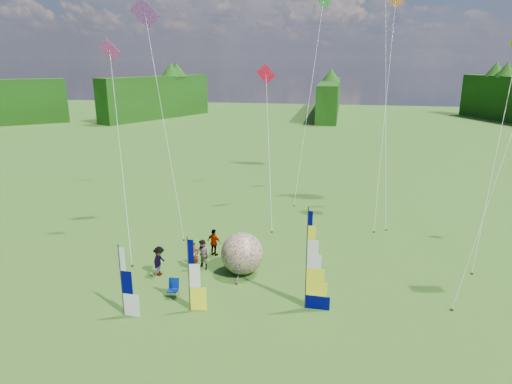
% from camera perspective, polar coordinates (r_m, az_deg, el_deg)
% --- Properties ---
extents(ground, '(220.00, 220.00, 0.00)m').
position_cam_1_polar(ground, '(21.67, 0.65, -17.27)').
color(ground, '#365B14').
rests_on(ground, ground).
extents(treeline_ring, '(210.00, 210.00, 8.00)m').
position_cam_1_polar(treeline_ring, '(19.74, 0.69, -7.55)').
color(treeline_ring, '#16490F').
rests_on(treeline_ring, ground).
extents(feather_banner_main, '(1.39, 0.15, 5.13)m').
position_cam_1_polar(feather_banner_main, '(22.50, 6.33, -8.55)').
color(feather_banner_main, '#00014D').
rests_on(feather_banner_main, ground).
extents(side_banner_left, '(1.05, 0.26, 3.78)m').
position_cam_1_polar(side_banner_left, '(22.68, -8.39, -10.31)').
color(side_banner_left, yellow).
rests_on(side_banner_left, ground).
extents(side_banner_far, '(1.05, 0.15, 3.58)m').
position_cam_1_polar(side_banner_far, '(23.01, -16.48, -10.72)').
color(side_banner_far, white).
rests_on(side_banner_far, ground).
extents(bol_inflatable, '(2.95, 2.95, 2.45)m').
position_cam_1_polar(bol_inflatable, '(26.48, -1.76, -7.68)').
color(bol_inflatable, navy).
rests_on(bol_inflatable, ground).
extents(spectator_a, '(0.69, 0.51, 1.74)m').
position_cam_1_polar(spectator_a, '(27.23, -7.83, -7.95)').
color(spectator_a, '#66594C').
rests_on(spectator_a, ground).
extents(spectator_b, '(0.99, 0.80, 1.82)m').
position_cam_1_polar(spectator_b, '(27.24, -6.64, -7.80)').
color(spectator_b, '#66594C').
rests_on(spectator_b, ground).
extents(spectator_c, '(0.49, 1.15, 1.75)m').
position_cam_1_polar(spectator_c, '(26.94, -12.00, -8.44)').
color(spectator_c, '#66594C').
rests_on(spectator_c, ground).
extents(spectator_d, '(1.12, 0.79, 1.77)m').
position_cam_1_polar(spectator_d, '(28.96, -5.26, -6.31)').
color(spectator_d, '#66594C').
rests_on(spectator_d, ground).
extents(camp_chair, '(0.63, 0.63, 1.01)m').
position_cam_1_polar(camp_chair, '(24.59, -10.34, -11.82)').
color(camp_chair, navy).
rests_on(camp_chair, ground).
extents(kite_whale, '(8.86, 14.79, 19.88)m').
position_cam_1_polar(kite_whale, '(37.80, 16.02, 12.59)').
color(kite_whale, black).
rests_on(kite_whale, ground).
extents(kite_rainbow_delta, '(9.60, 10.71, 16.99)m').
position_cam_1_polar(kite_rainbow_delta, '(33.13, -11.52, 9.93)').
color(kite_rainbow_delta, red).
rests_on(kite_rainbow_delta, ground).
extents(small_kite_red, '(7.67, 11.00, 12.16)m').
position_cam_1_polar(small_kite_red, '(34.94, 1.62, 6.57)').
color(small_kite_red, red).
rests_on(small_kite_red, ground).
extents(small_kite_orange, '(6.12, 11.09, 17.69)m').
position_cam_1_polar(small_kite_orange, '(36.07, 15.93, 10.70)').
color(small_kite_orange, orange).
rests_on(small_kite_orange, ground).
extents(small_kite_yellow, '(8.64, 11.14, 13.84)m').
position_cam_1_polar(small_kite_yellow, '(31.77, 27.98, 5.23)').
color(small_kite_yellow, '#DCAD00').
rests_on(small_kite_yellow, ground).
extents(small_kite_pink, '(6.02, 8.77, 13.76)m').
position_cam_1_polar(small_kite_pink, '(30.19, -16.68, 5.88)').
color(small_kite_pink, '#CB3690').
rests_on(small_kite_pink, ground).
extents(small_kite_green, '(5.36, 11.72, 18.43)m').
position_cam_1_polar(small_kite_green, '(41.28, 6.73, 12.35)').
color(small_kite_green, green).
rests_on(small_kite_green, ground).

